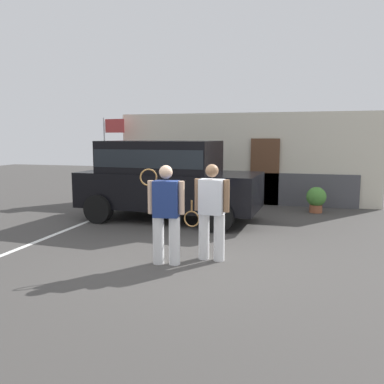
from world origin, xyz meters
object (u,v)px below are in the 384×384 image
(tennis_player_man, at_px, (166,213))
(flag_pole, at_px, (110,143))
(parked_suv, at_px, (166,176))
(potted_plant_by_porch, at_px, (316,198))
(tennis_player_woman, at_px, (211,211))

(tennis_player_man, distance_m, flag_pole, 7.37)
(parked_suv, distance_m, potted_plant_by_porch, 4.40)
(potted_plant_by_porch, height_order, flag_pole, flag_pole)
(tennis_player_man, height_order, tennis_player_woman, tennis_player_woman)
(tennis_player_man, height_order, flag_pole, flag_pole)
(flag_pole, bearing_deg, potted_plant_by_porch, -4.16)
(parked_suv, xyz_separation_m, potted_plant_by_porch, (3.82, 2.06, -0.74))
(potted_plant_by_porch, xyz_separation_m, flag_pole, (-6.70, 0.49, 1.54))
(flag_pole, bearing_deg, tennis_player_man, -55.83)
(tennis_player_man, bearing_deg, potted_plant_by_porch, -122.51)
(tennis_player_man, relative_size, tennis_player_woman, 1.00)
(tennis_player_woman, height_order, potted_plant_by_porch, tennis_player_woman)
(tennis_player_woman, relative_size, potted_plant_by_porch, 2.30)
(parked_suv, height_order, potted_plant_by_porch, parked_suv)
(tennis_player_man, xyz_separation_m, flag_pole, (-4.10, 6.04, 1.06))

